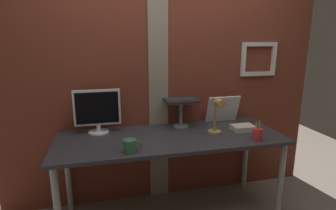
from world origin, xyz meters
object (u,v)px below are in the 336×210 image
coffee_mug (130,146)px  monitor (97,110)px  desk_lamp (218,112)px  laptop (179,92)px  whiteboard_panel (223,109)px  pen_cup (257,134)px

coffee_mug → monitor: bearing=114.9°
desk_lamp → coffee_mug: 0.81m
laptop → whiteboard_panel: (0.44, -0.03, -0.18)m
whiteboard_panel → desk_lamp: size_ratio=1.00×
monitor → whiteboard_panel: size_ratio=1.22×
desk_lamp → whiteboard_panel: bearing=58.8°
whiteboard_panel → desk_lamp: bearing=-121.2°
monitor → desk_lamp: bearing=-16.3°
laptop → monitor: bearing=-174.7°
whiteboard_panel → desk_lamp: (-0.20, -0.33, 0.07)m
laptop → desk_lamp: laptop is taller
laptop → desk_lamp: (0.24, -0.36, -0.12)m
monitor → laptop: (0.76, 0.07, 0.11)m
monitor → desk_lamp: monitor is taller
monitor → pen_cup: 1.36m
monitor → laptop: 0.77m
desk_lamp → pen_cup: bearing=-37.3°
whiteboard_panel → coffee_mug: bearing=-151.0°
monitor → whiteboard_panel: monitor is taller
monitor → desk_lamp: (1.00, -0.29, -0.01)m
whiteboard_panel → pen_cup: (0.06, -0.54, -0.08)m
whiteboard_panel → desk_lamp: 0.40m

